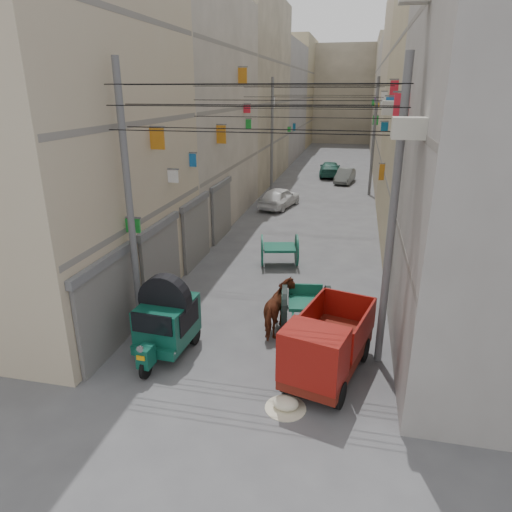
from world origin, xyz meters
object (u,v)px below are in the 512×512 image
(feed_sack, at_px, (286,403))
(horse, at_px, (280,309))
(auto_rickshaw, at_px, (166,319))
(tonga_cart, at_px, (306,307))
(distant_car_grey, at_px, (345,176))
(mini_truck, at_px, (324,352))
(distant_car_green, at_px, (330,169))
(second_cart, at_px, (279,249))
(distant_car_white, at_px, (279,197))

(feed_sack, bearing_deg, horse, 101.97)
(auto_rickshaw, relative_size, tonga_cart, 0.78)
(distant_car_grey, bearing_deg, feed_sack, -81.93)
(tonga_cart, bearing_deg, mini_truck, -83.24)
(distant_car_grey, height_order, distant_car_green, distant_car_green)
(tonga_cart, distance_m, horse, 0.84)
(mini_truck, bearing_deg, tonga_cart, 120.44)
(mini_truck, relative_size, distant_car_grey, 1.08)
(mini_truck, xyz_separation_m, second_cart, (-2.53, 8.08, -0.19))
(mini_truck, xyz_separation_m, distant_car_white, (-4.27, 18.27, -0.26))
(distant_car_grey, xyz_separation_m, distant_car_green, (-1.41, 2.75, 0.06))
(distant_car_green, bearing_deg, distant_car_grey, 114.24)
(horse, bearing_deg, distant_car_white, -77.50)
(tonga_cart, height_order, second_cart, tonga_cart)
(mini_truck, distance_m, horse, 2.87)
(auto_rickshaw, bearing_deg, distant_car_green, 88.34)
(mini_truck, distance_m, second_cart, 8.46)
(tonga_cart, xyz_separation_m, feed_sack, (0.00, -3.96, -0.60))
(tonga_cart, height_order, distant_car_green, tonga_cart)
(auto_rickshaw, distance_m, distant_car_grey, 27.37)
(distant_car_white, bearing_deg, distant_car_green, -86.92)
(mini_truck, distance_m, feed_sack, 1.63)
(feed_sack, bearing_deg, mini_truck, 57.52)
(second_cart, xyz_separation_m, distant_car_green, (0.66, 22.29, -0.11))
(second_cart, distance_m, distant_car_green, 22.30)
(feed_sack, relative_size, horse, 0.34)
(feed_sack, height_order, distant_car_grey, distant_car_grey)
(horse, xyz_separation_m, distant_car_white, (-2.73, 15.85, -0.12))
(mini_truck, height_order, distant_car_grey, mini_truck)
(second_cart, relative_size, horse, 1.00)
(auto_rickshaw, relative_size, horse, 1.43)
(tonga_cart, distance_m, distant_car_white, 15.91)
(mini_truck, relative_size, second_cart, 2.02)
(mini_truck, height_order, horse, mini_truck)
(auto_rickshaw, distance_m, distant_car_green, 29.94)
(mini_truck, height_order, second_cart, mini_truck)
(horse, xyz_separation_m, distant_car_grey, (1.09, 25.19, -0.21))
(distant_car_grey, bearing_deg, tonga_cart, -82.03)
(second_cart, distance_m, feed_sack, 9.47)
(auto_rickshaw, height_order, distant_car_grey, auto_rickshaw)
(auto_rickshaw, relative_size, distant_car_green, 0.61)
(feed_sack, relative_size, distant_car_white, 0.16)
(horse, bearing_deg, second_cart, -77.39)
(auto_rickshaw, bearing_deg, distant_car_grey, 84.89)
(tonga_cart, distance_m, distant_car_green, 27.64)
(auto_rickshaw, height_order, horse, auto_rickshaw)
(auto_rickshaw, relative_size, second_cart, 1.43)
(horse, height_order, distant_car_green, horse)
(tonga_cart, height_order, feed_sack, tonga_cart)
(distant_car_green, bearing_deg, second_cart, 85.37)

